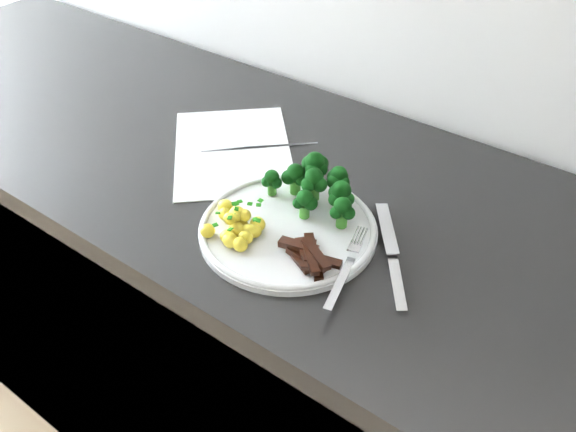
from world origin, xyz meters
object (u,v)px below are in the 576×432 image
Objects in this scene: knife at (393,266)px; counter at (325,379)px; recipe_paper at (233,150)px; beef_strips at (309,255)px; potatoes at (237,226)px; fork at (345,270)px; broccoli at (318,184)px; plate at (288,228)px.

counter is at bearing 151.31° from knife.
beef_strips reaches higher than recipe_paper.
counter is 0.49m from potatoes.
potatoes reaches higher than fork.
beef_strips is at bearing 7.32° from potatoes.
knife reaches higher than counter.
counter is 24.56× the size of potatoes.
broccoli is at bearing 118.91° from beef_strips.
broccoli is 0.89× the size of knife.
plate is at bearing -92.25° from broccoli.
plate is 0.07m from potatoes.
recipe_paper is at bearing 155.00° from fork.
broccoli is 0.16m from fork.
broccoli is at bearing -124.49° from counter.
broccoli reaches higher than fork.
recipe_paper is at bearing 132.14° from potatoes.
fork is (0.17, 0.02, -0.00)m from potatoes.
beef_strips is at bearing -148.92° from knife.
recipe_paper is at bearing 174.85° from counter.
fork reaches higher than knife.
beef_strips is (0.27, -0.16, 0.02)m from recipe_paper.
counter is at bearing 107.79° from beef_strips.
fork is at bearing -128.84° from knife.
plate is at bearing -101.78° from counter.
plate is 1.56× the size of fork.
fork is at bearing -53.14° from counter.
plate is at bearing 164.14° from fork.
fork is at bearing -15.86° from plate.
broccoli reaches higher than counter.
knife is (0.14, -0.08, 0.45)m from counter.
fork is at bearing -42.37° from broccoli.
recipe_paper is at bearing 150.27° from plate.
fork is (0.32, -0.15, 0.02)m from recipe_paper.
plate reaches higher than recipe_paper.
fork is (0.12, -0.03, 0.01)m from plate.
plate is (0.21, -0.12, 0.01)m from recipe_paper.
knife is at bearing 19.10° from potatoes.
broccoli is (-0.02, -0.03, 0.48)m from counter.
recipe_paper is 0.24m from plate.
knife is at bearing 31.08° from beef_strips.
knife reaches higher than recipe_paper.
counter is 14.14× the size of fork.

